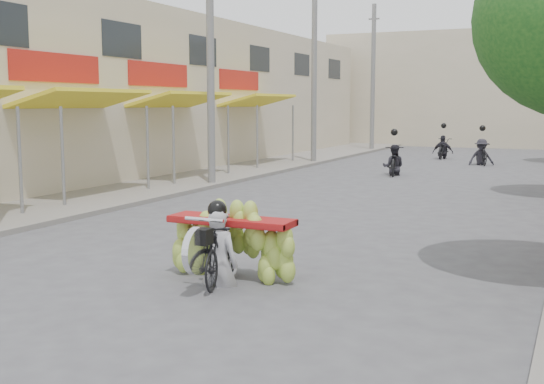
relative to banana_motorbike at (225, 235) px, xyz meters
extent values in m
plane|color=#525257|center=(-0.62, -1.79, -0.70)|extent=(120.00, 120.00, 0.00)
cube|color=gray|center=(-7.62, 13.21, -0.64)|extent=(4.00, 60.00, 0.12)
cube|color=beige|center=(-12.62, 12.21, 2.30)|extent=(8.00, 40.00, 6.00)
cylinder|color=slate|center=(-6.92, 3.01, 0.58)|extent=(0.08, 0.08, 2.55)
cube|color=yellow|center=(-7.74, 6.21, 2.05)|extent=(1.77, 4.00, 0.53)
cylinder|color=slate|center=(-6.92, 4.41, 0.58)|extent=(0.08, 0.08, 2.55)
cylinder|color=slate|center=(-6.92, 8.01, 0.58)|extent=(0.08, 0.08, 2.55)
cube|color=#B11D17|center=(-8.62, 6.21, 2.90)|extent=(0.10, 3.50, 0.80)
cube|color=yellow|center=(-7.74, 11.21, 2.05)|extent=(1.77, 4.00, 0.53)
cylinder|color=slate|center=(-6.92, 9.41, 0.58)|extent=(0.08, 0.08, 2.55)
cylinder|color=slate|center=(-6.92, 13.01, 0.58)|extent=(0.08, 0.08, 2.55)
cube|color=#B11D17|center=(-8.62, 11.21, 2.90)|extent=(0.10, 3.50, 0.80)
cube|color=yellow|center=(-7.74, 17.21, 2.05)|extent=(1.77, 4.00, 0.53)
cylinder|color=slate|center=(-6.92, 15.41, 0.58)|extent=(0.08, 0.08, 2.55)
cylinder|color=slate|center=(-6.92, 19.01, 0.58)|extent=(0.08, 0.08, 2.55)
cube|color=#B11D17|center=(-8.62, 17.21, 2.90)|extent=(0.10, 3.50, 0.80)
cube|color=#1E2328|center=(-8.64, 9.21, 3.90)|extent=(0.08, 2.00, 1.10)
cube|color=#1E2328|center=(-8.64, 14.21, 3.90)|extent=(0.08, 2.00, 1.10)
cube|color=#1E2328|center=(-8.64, 19.21, 3.90)|extent=(0.08, 2.00, 1.10)
cube|color=#1E2328|center=(-8.64, 24.21, 3.90)|extent=(0.08, 2.00, 1.10)
cube|color=#1E2328|center=(-8.64, 29.21, 3.90)|extent=(0.08, 2.00, 1.10)
cube|color=beige|center=(-0.62, 36.21, 2.80)|extent=(20.00, 6.00, 7.00)
cylinder|color=slate|center=(-6.02, 10.21, 3.30)|extent=(0.24, 0.24, 8.00)
cylinder|color=slate|center=(-6.02, 19.21, 3.30)|extent=(0.24, 0.24, 8.00)
cylinder|color=slate|center=(-6.02, 28.21, 3.30)|extent=(0.24, 0.24, 8.00)
cube|color=slate|center=(-6.02, 28.21, 6.50)|extent=(0.60, 0.08, 0.08)
imported|color=black|center=(0.00, -0.13, -0.22)|extent=(0.83, 1.68, 0.95)
cylinder|color=silver|center=(0.00, -0.78, -0.08)|extent=(0.10, 0.66, 0.66)
cube|color=black|center=(0.00, -0.68, 0.10)|extent=(0.28, 0.22, 0.22)
cylinder|color=silver|center=(0.00, -0.58, 0.32)|extent=(0.60, 0.05, 0.05)
cube|color=maroon|center=(0.00, 0.22, 0.18)|extent=(1.93, 0.55, 0.10)
imported|color=#B7B7BF|center=(0.00, -0.18, 0.44)|extent=(0.60, 0.44, 1.67)
sphere|color=black|center=(0.00, -0.21, 1.24)|extent=(0.28, 0.28, 0.28)
imported|color=black|center=(-1.59, 15.90, -0.19)|extent=(1.04, 1.90, 1.01)
imported|color=#27252D|center=(-1.59, 15.90, 0.43)|extent=(0.88, 0.64, 1.65)
sphere|color=black|center=(-1.59, 15.90, 0.88)|extent=(0.26, 0.26, 0.26)
imported|color=black|center=(0.78, 21.52, -0.20)|extent=(1.08, 1.74, 0.99)
imported|color=#27252D|center=(0.78, 21.52, 0.43)|extent=(1.19, 0.91, 1.65)
sphere|color=black|center=(0.78, 21.52, 0.88)|extent=(0.26, 0.26, 0.26)
imported|color=black|center=(-1.35, 24.22, -0.22)|extent=(0.64, 1.70, 0.96)
imported|color=#27252D|center=(-1.35, 24.22, 0.43)|extent=(0.97, 0.55, 1.65)
sphere|color=black|center=(-1.35, 24.22, 0.88)|extent=(0.26, 0.26, 0.26)
camera|label=1|loc=(4.72, -8.64, 1.91)|focal=45.00mm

